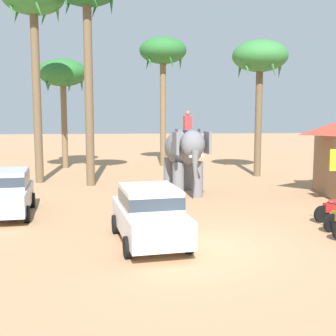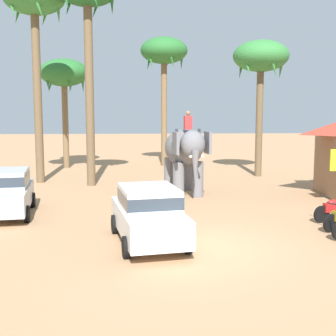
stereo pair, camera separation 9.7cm
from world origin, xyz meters
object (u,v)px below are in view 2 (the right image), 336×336
at_px(palm_tree_far_back, 34,6).
at_px(palm_tree_leaning_seaward, 164,55).
at_px(elephant_with_mahout, 184,152).
at_px(motorcycle_far_in_row, 336,209).
at_px(palm_tree_behind_elephant, 261,60).
at_px(palm_tree_near_hut, 64,75).
at_px(car_sedan_foreground, 148,212).
at_px(car_parked_far_side, 6,191).

relative_size(palm_tree_far_back, palm_tree_leaning_seaward, 1.20).
bearing_deg(elephant_with_mahout, motorcycle_far_in_row, -48.10).
distance_m(palm_tree_behind_elephant, palm_tree_near_hut, 12.75).
bearing_deg(car_sedan_foreground, palm_tree_behind_elephant, 63.28).
bearing_deg(car_sedan_foreground, palm_tree_leaning_seaward, 85.73).
xyz_separation_m(car_parked_far_side, elephant_with_mahout, (7.05, 3.76, 1.06)).
height_order(elephant_with_mahout, palm_tree_leaning_seaward, palm_tree_leaning_seaward).
bearing_deg(palm_tree_leaning_seaward, motorcycle_far_in_row, -72.12).
relative_size(motorcycle_far_in_row, palm_tree_far_back, 0.17).
height_order(car_parked_far_side, palm_tree_far_back, palm_tree_far_back).
bearing_deg(elephant_with_mahout, palm_tree_behind_elephant, 48.82).
xyz_separation_m(car_parked_far_side, palm_tree_behind_elephant, (11.96, 9.38, 5.82)).
xyz_separation_m(palm_tree_far_back, palm_tree_leaning_seaward, (7.05, 6.94, -1.64)).
bearing_deg(palm_tree_leaning_seaward, car_parked_far_side, -114.38).
bearing_deg(car_sedan_foreground, car_parked_far_side, 143.33).
bearing_deg(car_sedan_foreground, elephant_with_mahout, 76.94).
xyz_separation_m(car_sedan_foreground, palm_tree_far_back, (-5.66, 11.66, 8.31)).
bearing_deg(car_parked_far_side, palm_tree_far_back, 92.93).
bearing_deg(car_parked_far_side, motorcycle_far_in_row, -8.02).
bearing_deg(motorcycle_far_in_row, car_sedan_foreground, -161.45).
height_order(motorcycle_far_in_row, palm_tree_far_back, palm_tree_far_back).
height_order(car_parked_far_side, elephant_with_mahout, elephant_with_mahout).
bearing_deg(motorcycle_far_in_row, palm_tree_near_hut, 127.48).
bearing_deg(palm_tree_far_back, palm_tree_near_hut, 86.03).
bearing_deg(elephant_with_mahout, palm_tree_far_back, 151.90).
distance_m(palm_tree_near_hut, palm_tree_leaning_seaward, 6.84).
bearing_deg(car_parked_far_side, elephant_with_mahout, 28.11).
bearing_deg(palm_tree_leaning_seaward, palm_tree_far_back, -135.44).
distance_m(motorcycle_far_in_row, palm_tree_behind_elephant, 12.72).
distance_m(car_parked_far_side, palm_tree_leaning_seaward, 17.44).
height_order(car_sedan_foreground, palm_tree_near_hut, palm_tree_near_hut).
height_order(motorcycle_far_in_row, palm_tree_leaning_seaward, palm_tree_leaning_seaward).
bearing_deg(palm_tree_leaning_seaward, car_sedan_foreground, -94.27).
xyz_separation_m(elephant_with_mahout, palm_tree_leaning_seaward, (-0.39, 10.92, 5.61)).
bearing_deg(palm_tree_near_hut, car_parked_far_side, -90.12).
relative_size(car_sedan_foreground, car_parked_far_side, 1.01).
distance_m(car_parked_far_side, palm_tree_behind_elephant, 16.27).
relative_size(car_parked_far_side, palm_tree_leaning_seaward, 0.49).
bearing_deg(car_sedan_foreground, palm_tree_far_back, 115.90).
distance_m(motorcycle_far_in_row, palm_tree_near_hut, 20.37).
height_order(car_parked_far_side, palm_tree_near_hut, palm_tree_near_hut).
xyz_separation_m(palm_tree_near_hut, palm_tree_far_back, (-0.42, -6.11, 3.11)).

